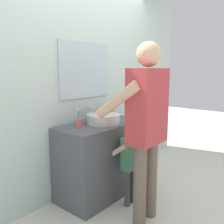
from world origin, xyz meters
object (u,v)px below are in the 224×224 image
Objects in this scene: child_toddler at (130,158)px; adult_parent at (146,118)px; toothbrush_cup at (79,122)px; soap_bottle at (113,114)px.

adult_parent is at bearing -117.15° from child_toddler.
toothbrush_cup is 0.58m from soap_bottle.
toothbrush_cup is 1.25× the size of soap_bottle.
toothbrush_cup is at bearing -179.56° from soap_bottle.
toothbrush_cup reaches higher than soap_bottle.
child_toddler is at bearing -120.65° from soap_bottle.
adult_parent is (0.16, -0.75, 0.12)m from toothbrush_cup.
toothbrush_cup is 0.12× the size of adult_parent.
adult_parent reaches higher than soap_bottle.
adult_parent is at bearing -119.38° from soap_bottle.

